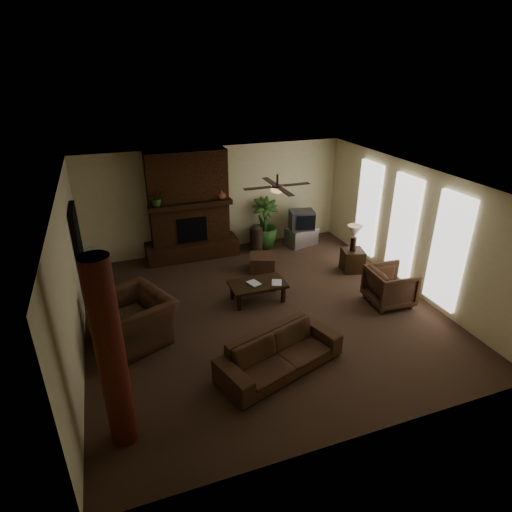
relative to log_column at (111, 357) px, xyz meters
name	(u,v)px	position (x,y,z in m)	size (l,w,h in m)	color
room_shell	(263,250)	(2.95, 2.40, 0.00)	(7.00, 7.00, 7.00)	#4A3425
fireplace	(190,215)	(2.15, 5.62, -0.24)	(2.40, 0.70, 2.80)	#472713
windows	(403,228)	(6.40, 2.60, -0.05)	(0.08, 3.65, 2.35)	white
log_column	(111,357)	(0.00, 0.00, 0.00)	(0.36, 0.36, 2.80)	maroon
doorway	(80,255)	(-0.49, 4.20, -0.35)	(0.10, 1.00, 2.10)	black
ceiling_fan	(277,188)	(3.35, 2.70, 1.13)	(1.35, 1.35, 0.37)	black
sofa	(280,348)	(2.59, 0.62, -0.97)	(2.19, 0.64, 0.86)	#4C3120
armchair_left	(133,311)	(0.38, 2.33, -0.81)	(1.35, 0.88, 1.18)	#4C3120
armchair_right	(390,285)	(5.62, 1.79, -0.95)	(0.87, 0.82, 0.90)	#4C3120
coffee_table	(258,285)	(3.00, 2.85, -1.03)	(1.20, 0.70, 0.43)	black
ottoman	(262,263)	(3.61, 4.18, -1.20)	(0.60, 0.60, 0.40)	#4C3120
tv_stand	(301,236)	(5.22, 5.32, -1.15)	(0.85, 0.50, 0.50)	silver
tv	(302,220)	(5.19, 5.27, -0.64)	(0.74, 0.65, 0.52)	#38383A
floor_vase	(256,237)	(3.85, 5.27, -0.97)	(0.34, 0.34, 0.77)	#34261D
floor_plant	(264,233)	(4.19, 5.55, -1.01)	(0.77, 1.38, 0.77)	#315622
side_table_left	(100,288)	(-0.20, 4.08, -1.12)	(0.50, 0.50, 0.55)	black
lamp_left	(95,258)	(-0.20, 4.07, -0.40)	(0.44, 0.44, 0.65)	black
side_table_right	(352,260)	(5.70, 3.41, -1.12)	(0.50, 0.50, 0.55)	black
lamp_right	(354,233)	(5.68, 3.40, -0.40)	(0.41, 0.41, 0.65)	black
mantel_plant	(156,199)	(1.33, 5.41, 0.32)	(0.38, 0.42, 0.33)	#315622
mantel_vase	(222,195)	(2.96, 5.41, 0.27)	(0.22, 0.23, 0.22)	brown
book_a	(250,279)	(2.81, 2.80, -0.83)	(0.22, 0.03, 0.29)	#999999
book_b	(272,277)	(3.29, 2.74, -0.82)	(0.21, 0.02, 0.29)	#999999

